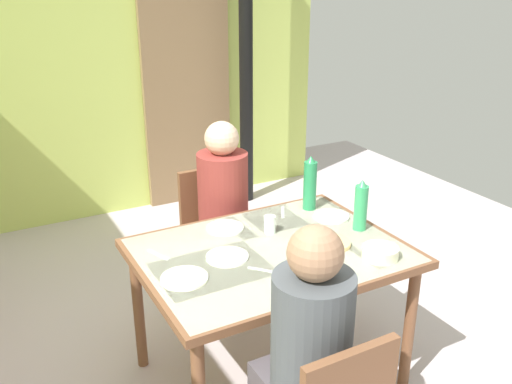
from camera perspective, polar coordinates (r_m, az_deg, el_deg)
ground_plane at (r=3.13m, az=-3.26°, el=-18.64°), size 6.58×6.58×0.00m
wall_back at (r=4.85m, az=-17.00°, el=13.03°), size 4.26×0.10×2.73m
door_wooden at (r=5.07m, az=-7.00°, el=9.92°), size 0.80×0.05×2.00m
stove_pipe_column at (r=4.95m, az=-1.03°, el=14.10°), size 0.12×0.12×2.73m
dining_table at (r=2.78m, az=1.49°, el=-7.25°), size 1.27×0.96×0.75m
chair_far_diner at (r=3.55m, az=-4.12°, el=-3.75°), size 0.40×0.40×0.87m
person_near_diner at (r=2.12m, az=5.53°, el=-14.15°), size 0.30×0.37×0.77m
person_far_diner at (r=3.32m, az=-3.27°, el=-0.22°), size 0.30×0.37×0.77m
water_bottle_green_near at (r=3.16m, az=5.50°, el=0.80°), size 0.07×0.07×0.31m
water_bottle_green_far at (r=2.95m, az=10.59°, el=-1.44°), size 0.07×0.07×0.28m
serving_bowl_center at (r=2.72m, az=12.51°, el=-6.01°), size 0.17×0.17×0.05m
dinner_plate_near_left at (r=2.67m, az=-2.94°, el=-6.58°), size 0.20×0.20×0.01m
dinner_plate_near_right at (r=3.12m, az=7.65°, el=-2.45°), size 0.20×0.20×0.01m
dinner_plate_far_center at (r=2.52m, az=-7.29°, el=-8.66°), size 0.21×0.21×0.01m
dinner_plate_far_side at (r=2.96m, az=-3.15°, el=-3.64°), size 0.19×0.19×0.01m
drinking_glass_by_near_diner at (r=2.90m, az=1.40°, el=-3.30°), size 0.06×0.06×0.09m
bread_plate_sliced at (r=2.81m, az=7.67°, el=-5.15°), size 0.19×0.19×0.02m
cutlery_knife_near at (r=2.57m, az=0.76°, el=-7.93°), size 0.11×0.12×0.00m
cutlery_fork_near at (r=2.56m, az=8.43°, el=-8.31°), size 0.14×0.09×0.00m
cutlery_knife_far at (r=3.15m, az=2.75°, el=-2.05°), size 0.09×0.14×0.00m
cutlery_fork_far at (r=2.73m, az=-9.91°, el=-6.29°), size 0.06×0.15×0.00m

